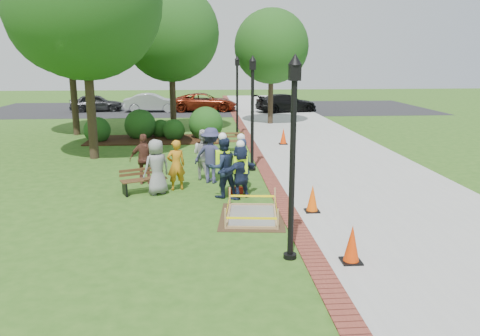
{
  "coord_description": "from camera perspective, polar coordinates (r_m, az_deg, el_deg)",
  "views": [
    {
      "loc": [
        -0.52,
        -12.17,
        4.19
      ],
      "look_at": [
        0.5,
        1.2,
        1.0
      ],
      "focal_mm": 35.0,
      "sensor_mm": 36.0,
      "label": 1
    }
  ],
  "objects": [
    {
      "name": "parked_car_b",
      "position": [
        37.59,
        -10.59,
        6.76
      ],
      "size": [
        2.08,
        4.74,
        1.54
      ],
      "primitive_type": "imported",
      "rotation": [
        0.0,
        0.0,
        1.56
      ],
      "color": "#B0B1B6",
      "rests_on": "ground"
    },
    {
      "name": "hivis_worker_a",
      "position": [
        14.06,
        0.04,
        -0.19
      ],
      "size": [
        0.62,
        0.6,
        1.79
      ],
      "color": "#1B2348",
      "rests_on": "ground"
    },
    {
      "name": "hivis_worker_c",
      "position": [
        14.17,
        -2.12,
        0.29
      ],
      "size": [
        0.69,
        0.58,
        2.0
      ],
      "color": "#181B3F",
      "rests_on": "ground"
    },
    {
      "name": "ground",
      "position": [
        12.88,
        -1.82,
        -5.61
      ],
      "size": [
        100.0,
        100.0,
        0.0
      ],
      "primitive_type": "plane",
      "color": "#285116",
      "rests_on": "ground"
    },
    {
      "name": "lamp_mid",
      "position": [
        17.35,
        1.53,
        7.72
      ],
      "size": [
        0.28,
        0.28,
        4.26
      ],
      "color": "black",
      "rests_on": "ground"
    },
    {
      "name": "toolbox",
      "position": [
        14.69,
        -0.51,
        -2.77
      ],
      "size": [
        0.47,
        0.35,
        0.21
      ],
      "primitive_type": "cube",
      "rotation": [
        0.0,
        0.0,
        0.33
      ],
      "color": "maroon",
      "rests_on": "ground"
    },
    {
      "name": "cone_back",
      "position": [
        13.06,
        8.82,
        -3.76
      ],
      "size": [
        0.4,
        0.4,
        0.78
      ],
      "color": "black",
      "rests_on": "ground"
    },
    {
      "name": "casual_person_a",
      "position": [
        14.72,
        -10.13,
        0.12
      ],
      "size": [
        0.66,
        0.6,
        1.74
      ],
      "color": "gray",
      "rests_on": "ground"
    },
    {
      "name": "bench_near",
      "position": [
        15.08,
        -11.61,
        -2.07
      ],
      "size": [
        1.48,
        0.98,
        0.77
      ],
      "color": "brown",
      "rests_on": "ground"
    },
    {
      "name": "brick_edging",
      "position": [
        22.68,
        1.46,
        2.77
      ],
      "size": [
        0.5,
        60.0,
        0.03
      ],
      "primitive_type": "cube",
      "color": "maroon",
      "rests_on": "ground"
    },
    {
      "name": "casual_person_e",
      "position": [
        15.84,
        -3.53,
        1.52
      ],
      "size": [
        0.7,
        0.57,
        1.89
      ],
      "color": "#303154",
      "rests_on": "ground"
    },
    {
      "name": "sidewalk",
      "position": [
        23.23,
        9.47,
        2.83
      ],
      "size": [
        6.0,
        60.0,
        0.02
      ],
      "primitive_type": "cube",
      "color": "#9E9E99",
      "rests_on": "ground"
    },
    {
      "name": "shrub_a",
      "position": [
        24.98,
        -16.93,
        3.14
      ],
      "size": [
        1.35,
        1.35,
        1.35
      ],
      "primitive_type": "sphere",
      "color": "#214914",
      "rests_on": "ground"
    },
    {
      "name": "casual_person_b",
      "position": [
        15.09,
        -7.79,
        0.34
      ],
      "size": [
        0.6,
        0.48,
        1.64
      ],
      "color": "#C07716",
      "rests_on": "ground"
    },
    {
      "name": "shrub_d",
      "position": [
        24.92,
        -4.16,
        3.67
      ],
      "size": [
        1.8,
        1.8,
        1.8
      ],
      "primitive_type": "sphere",
      "color": "#214914",
      "rests_on": "ground"
    },
    {
      "name": "tree_far",
      "position": [
        27.23,
        -20.3,
        17.13
      ],
      "size": [
        6.3,
        6.3,
        9.5
      ],
      "color": "#3D2D1E",
      "rests_on": "ground"
    },
    {
      "name": "mulch_bed",
      "position": [
        24.65,
        -10.09,
        3.43
      ],
      "size": [
        7.0,
        3.0,
        0.05
      ],
      "primitive_type": "cube",
      "color": "#381E0F",
      "rests_on": "ground"
    },
    {
      "name": "casual_person_c",
      "position": [
        16.28,
        -4.42,
        1.63
      ],
      "size": [
        0.67,
        0.65,
        1.77
      ],
      "color": "beige",
      "rests_on": "ground"
    },
    {
      "name": "tree_back",
      "position": [
        26.87,
        -8.45,
        15.96
      ],
      "size": [
        5.31,
        5.31,
        8.13
      ],
      "color": "#3D2D1E",
      "rests_on": "ground"
    },
    {
      "name": "tree_right",
      "position": [
        30.08,
        3.84,
        14.56
      ],
      "size": [
        4.62,
        4.62,
        7.15
      ],
      "color": "#3D2D1E",
      "rests_on": "ground"
    },
    {
      "name": "cone_far",
      "position": [
        23.03,
        5.31,
        3.82
      ],
      "size": [
        0.41,
        0.41,
        0.8
      ],
      "color": "black",
      "rests_on": "ground"
    },
    {
      "name": "parked_car_d",
      "position": [
        36.99,
        5.64,
        6.81
      ],
      "size": [
        2.98,
        4.99,
        1.52
      ],
      "primitive_type": "imported",
      "rotation": [
        0.0,
        0.0,
        1.78
      ],
      "color": "black",
      "rests_on": "ground"
    },
    {
      "name": "lamp_far",
      "position": [
        25.29,
        -0.35,
        9.5
      ],
      "size": [
        0.28,
        0.28,
        4.26
      ],
      "color": "black",
      "rests_on": "ground"
    },
    {
      "name": "cone_front",
      "position": [
        10.08,
        13.48,
        -9.1
      ],
      "size": [
        0.42,
        0.42,
        0.83
      ],
      "color": "black",
      "rests_on": "ground"
    },
    {
      "name": "wet_concrete_pad",
      "position": [
        12.57,
        1.46,
        -4.97
      ],
      "size": [
        1.95,
        2.47,
        0.55
      ],
      "color": "#47331E",
      "rests_on": "ground"
    },
    {
      "name": "shrub_b",
      "position": [
        25.41,
        -11.99,
        3.6
      ],
      "size": [
        1.65,
        1.65,
        1.65
      ],
      "primitive_type": "sphere",
      "color": "#214914",
      "rests_on": "ground"
    },
    {
      "name": "parked_car_c",
      "position": [
        37.48,
        -4.33,
        6.92
      ],
      "size": [
        2.1,
        4.77,
        1.55
      ],
      "primitive_type": "imported",
      "rotation": [
        0.0,
        0.0,
        1.56
      ],
      "color": "maroon",
      "rests_on": "ground"
    },
    {
      "name": "parking_lot",
      "position": [
        39.4,
        -3.62,
        7.26
      ],
      "size": [
        36.0,
        12.0,
        0.01
      ],
      "primitive_type": "cube",
      "color": "black",
      "rests_on": "ground"
    },
    {
      "name": "casual_person_d",
      "position": [
        16.02,
        -11.54,
        1.08
      ],
      "size": [
        0.59,
        0.42,
        1.7
      ],
      "color": "brown",
      "rests_on": "ground"
    },
    {
      "name": "bench_far",
      "position": [
        21.33,
        -1.52,
        2.77
      ],
      "size": [
        1.55,
        0.56,
        0.83
      ],
      "color": "brown",
      "rests_on": "ground"
    },
    {
      "name": "shrub_e",
      "position": [
        25.63,
        -9.6,
        3.78
      ],
      "size": [
        1.01,
        1.01,
        1.01
      ],
      "primitive_type": "sphere",
      "color": "#214914",
      "rests_on": "ground"
    },
    {
      "name": "parked_car_a",
      "position": [
        38.84,
        -17.06,
        6.6
      ],
      "size": [
        2.64,
        4.77,
        1.47
      ],
      "primitive_type": "imported",
      "rotation": [
        0.0,
        0.0,
        1.73
      ],
      "color": "#292A2C",
      "rests_on": "ground"
    },
    {
      "name": "tree_left",
      "position": [
        20.5,
        -18.59,
        18.75
      ],
      "size": [
        6.23,
        6.23,
        9.47
      ],
      "color": "#3D2D1E",
      "rests_on": "ground"
    },
    {
      "name": "lamp_near",
      "position": [
        9.5,
        6.47,
        2.92
      ],
      "size": [
        0.28,
        0.28,
        4.26
      ],
      "color": "black",
      "rests_on": "ground"
    },
    {
      "name": "shrub_c",
      "position": [
        24.7,
        -8.03,
        3.48
      ],
      "size": [
        1.14,
        1.14,
        1.14
      ],
      "primitive_type": "sphere",
      "color": "#214914",
      "rests_on": "ground"
    },
    {
      "name": "hivis_worker_b",
      "position": [
        14.92,
        0.12,
        0.71
      ],
      "size": [
        0.62,
        0.49,
        1.84
      ],
      "color": "#1D334B",
      "rests_on": "ground"
    }
  ]
}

